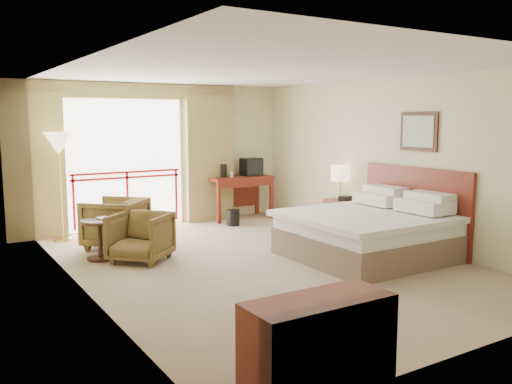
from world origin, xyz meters
TOP-DOWN VIEW (x-y plane):
  - floor at (0.00, 0.00)m, footprint 7.00×7.00m
  - ceiling at (0.00, 0.00)m, footprint 7.00×7.00m
  - wall_back at (0.00, 3.50)m, footprint 5.00×0.00m
  - wall_front at (0.00, -3.50)m, footprint 5.00×0.00m
  - wall_left at (-2.50, 0.00)m, footprint 0.00×7.00m
  - wall_right at (2.50, 0.00)m, footprint 0.00×7.00m
  - balcony_door at (-0.80, 3.48)m, footprint 2.40×0.00m
  - balcony_railing at (-0.80, 3.46)m, footprint 2.09×0.03m
  - curtain_left at (-2.45, 3.35)m, footprint 1.00×0.26m
  - curtain_right at (0.85, 3.35)m, footprint 1.00×0.26m
  - valance at (-0.80, 3.38)m, footprint 4.40×0.22m
  - hvac_vent at (1.30, 3.47)m, footprint 0.50×0.04m
  - bed at (1.50, -0.60)m, footprint 2.13×2.06m
  - headboard at (2.46, -0.60)m, footprint 0.06×2.10m
  - framed_art at (2.47, -0.60)m, footprint 0.04×0.72m
  - nightstand at (2.26, 0.90)m, footprint 0.44×0.52m
  - table_lamp at (2.26, 0.95)m, footprint 0.33×0.33m
  - phone at (2.21, 0.75)m, footprint 0.23×0.21m
  - desk at (1.45, 3.21)m, footprint 1.34×0.65m
  - tv at (1.75, 3.15)m, footprint 0.40×0.32m
  - coffee_maker at (1.10, 3.16)m, footprint 0.16×0.16m
  - cup at (1.25, 3.11)m, footprint 0.10×0.10m
  - wastebasket at (0.98, 2.56)m, footprint 0.31×0.31m
  - armchair_far at (-1.50, 1.99)m, footprint 1.22×1.22m
  - armchair_near at (-1.45, 0.98)m, footprint 1.09×1.08m
  - side_table at (-1.92, 1.38)m, footprint 0.54×0.54m
  - book at (-1.92, 1.38)m, footprint 0.22×0.26m
  - floor_lamp at (-2.11, 2.98)m, footprint 0.47×0.47m
  - dresser at (-1.68, -3.42)m, footprint 1.13×0.48m

SIDE VIEW (x-z plane):
  - floor at x=0.00m, z-range 0.00..0.00m
  - armchair_far at x=-1.50m, z-range -0.40..0.40m
  - armchair_near at x=-1.45m, z-range -0.35..0.35m
  - wastebasket at x=0.98m, z-range 0.00..0.31m
  - nightstand at x=2.26m, z-range 0.00..0.62m
  - bed at x=1.50m, z-range -0.11..0.86m
  - dresser at x=-1.68m, z-range 0.00..0.75m
  - side_table at x=-1.92m, z-range 0.11..0.70m
  - book at x=-1.92m, z-range 0.58..0.60m
  - headboard at x=2.46m, z-range 0.00..1.30m
  - phone at x=2.21m, z-range 0.62..0.70m
  - desk at x=1.45m, z-range 0.24..1.12m
  - balcony_railing at x=-0.80m, z-range 0.30..1.32m
  - cup at x=1.25m, z-range 0.87..0.98m
  - coffee_maker at x=1.10m, z-range 0.87..1.14m
  - tv at x=1.75m, z-range 0.87..1.24m
  - table_lamp at x=2.26m, z-range 0.78..1.37m
  - balcony_door at x=-0.80m, z-range 0.00..2.40m
  - curtain_left at x=-2.45m, z-range 0.00..2.50m
  - curtain_right at x=0.85m, z-range 0.00..2.50m
  - wall_left at x=-2.50m, z-range -2.15..4.85m
  - wall_right at x=2.50m, z-range -2.15..4.85m
  - wall_back at x=0.00m, z-range -1.15..3.85m
  - wall_front at x=0.00m, z-range -1.15..3.85m
  - floor_lamp at x=-2.11m, z-range 0.66..2.48m
  - framed_art at x=2.47m, z-range 1.55..2.15m
  - hvac_vent at x=1.30m, z-range 2.10..2.60m
  - valance at x=-0.80m, z-range 2.41..2.69m
  - ceiling at x=0.00m, z-range 2.70..2.70m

